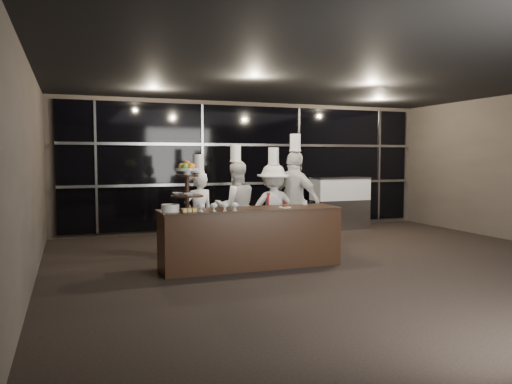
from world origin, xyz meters
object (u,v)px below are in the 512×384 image
object	(u,v)px
buffet_counter	(251,237)
layer_cake	(170,208)
display_case	(340,200)
chef_c	(273,208)
display_stand	(187,183)
chef_a	(199,213)
chef_d	(295,201)
chef_b	(236,206)

from	to	relation	value
buffet_counter	layer_cake	distance (m)	1.36
display_case	chef_c	distance (m)	3.41
layer_cake	display_case	world-z (taller)	display_case
layer_cake	display_case	xyz separation A→B (m)	(4.66, 3.20, -0.29)
display_stand	layer_cake	distance (m)	0.45
display_stand	chef_a	distance (m)	1.19
display_stand	chef_d	size ratio (longest dim) A/B	0.35
display_stand	chef_b	bearing A→B (deg)	46.92
layer_cake	display_case	bearing A→B (deg)	34.45
chef_c	layer_cake	bearing A→B (deg)	-153.61
chef_b	chef_d	bearing A→B (deg)	-21.06
display_stand	chef_a	bearing A→B (deg)	66.87
buffet_counter	chef_b	size ratio (longest dim) A/B	1.47
chef_a	chef_d	size ratio (longest dim) A/B	0.83
layer_cake	chef_c	distance (m)	2.29
display_stand	chef_c	world-z (taller)	chef_c
chef_b	chef_d	world-z (taller)	chef_d
buffet_counter	chef_b	bearing A→B (deg)	82.57
chef_a	display_case	bearing A→B (deg)	28.78
display_stand	chef_c	bearing A→B (deg)	28.43
buffet_counter	chef_d	xyz separation A→B (m)	(1.15, 0.86, 0.46)
display_stand	chef_a	size ratio (longest dim) A/B	0.42
layer_cake	chef_c	xyz separation A→B (m)	(2.04, 1.01, -0.17)
chef_d	buffet_counter	bearing A→B (deg)	-143.31
layer_cake	display_stand	bearing A→B (deg)	10.75
chef_a	chef_d	bearing A→B (deg)	-3.12
chef_b	chef_a	bearing A→B (deg)	-159.16
buffet_counter	chef_c	xyz separation A→B (m)	(0.78, 0.96, 0.34)
chef_d	chef_c	bearing A→B (deg)	164.44
chef_a	chef_c	world-z (taller)	chef_c
chef_a	chef_c	size ratio (longest dim) A/B	0.93
display_case	chef_b	bearing A→B (deg)	-149.52
display_stand	chef_c	size ratio (longest dim) A/B	0.40
chef_a	display_stand	bearing A→B (deg)	-113.13
chef_d	display_case	bearing A→B (deg)	45.57
display_case	chef_c	xyz separation A→B (m)	(-2.61, -2.18, 0.12)
display_stand	layer_cake	xyz separation A→B (m)	(-0.26, -0.05, -0.37)
chef_d	display_stand	bearing A→B (deg)	-158.23
chef_c	buffet_counter	bearing A→B (deg)	-129.02
chef_b	chef_c	bearing A→B (deg)	-24.20
display_stand	chef_a	xyz separation A→B (m)	(0.41, 0.96, -0.57)
chef_b	layer_cake	bearing A→B (deg)	-137.78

